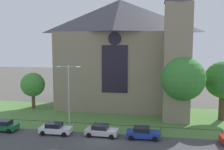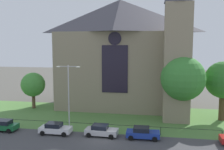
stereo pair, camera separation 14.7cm
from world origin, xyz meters
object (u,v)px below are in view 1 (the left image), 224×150
tree_left_far (33,85)px  streetlamp_near (69,90)px  parked_car_green (3,125)px  parked_car_white (55,129)px  parked_car_blue (143,133)px  tree_right_far (223,80)px  church_building (123,53)px  parked_car_silver (101,130)px  tree_right_near (183,79)px

tree_left_far → streetlamp_near: streetlamp_near is taller
parked_car_green → parked_car_white: size_ratio=1.00×
streetlamp_near → parked_car_blue: size_ratio=2.15×
tree_right_far → streetlamp_near: size_ratio=1.02×
tree_right_far → tree_left_far: (-32.72, 2.17, -1.90)m
parked_car_white → church_building: bearing=67.0°
church_building → parked_car_white: size_ratio=6.18×
parked_car_silver → parked_car_blue: (5.37, -0.01, 0.00)m
church_building → parked_car_silver: 18.96m
church_building → parked_car_silver: bearing=-92.7°
parked_car_blue → tree_right_far: bearing=39.7°
streetlamp_near → parked_car_silver: bearing=-16.9°
tree_right_near → parked_car_green: tree_right_near is taller
tree_right_near → streetlamp_near: (-15.71, -6.30, -1.06)m
tree_left_far → tree_right_near: (26.39, -4.69, 2.38)m
parked_car_green → parked_car_silver: same height
parked_car_silver → tree_right_far: bearing=33.2°
church_building → streetlamp_near: church_building is taller
tree_left_far → parked_car_green: 13.29m
tree_left_far → parked_car_silver: (15.53, -12.46, -3.65)m
parked_car_silver → parked_car_blue: size_ratio=1.01×
church_building → tree_right_near: size_ratio=2.56×
church_building → tree_right_far: bearing=-20.4°
parked_car_silver → streetlamp_near: bearing=165.5°
tree_left_far → streetlamp_near: size_ratio=0.73×
streetlamp_near → parked_car_green: 10.47m
tree_right_far → parked_car_blue: bearing=-138.9°
streetlamp_near → parked_car_white: 5.44m
tree_right_near → parked_car_green: 26.71m
parked_car_white → parked_car_silver: bearing=2.2°
tree_left_far → church_building: bearing=13.5°
parked_car_green → tree_left_far: bearing=-82.6°
tree_right_far → tree_left_far: bearing=176.2°
tree_right_far → parked_car_blue: tree_right_far is taller
church_building → parked_car_white: 20.41m
parked_car_green → parked_car_silver: size_ratio=0.98×
streetlamp_near → parked_car_white: streetlamp_near is taller
church_building → streetlamp_near: (-5.63, -14.91, -4.55)m
parked_car_silver → parked_car_blue: 5.37m
parked_car_green → parked_car_silver: bearing=-179.0°
church_building → tree_left_far: size_ratio=3.91×
tree_right_near → parked_car_white: 19.81m
parked_car_green → parked_car_white: (7.69, -0.04, 0.00)m
tree_left_far → parked_car_silver: bearing=-38.7°
church_building → parked_car_blue: 19.50m
tree_right_far → tree_right_near: (-6.33, -2.52, 0.48)m
church_building → tree_right_near: 13.70m
streetlamp_near → church_building: bearing=69.3°
streetlamp_near → parked_car_blue: streetlamp_near is taller
parked_car_white → streetlamp_near: bearing=51.4°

